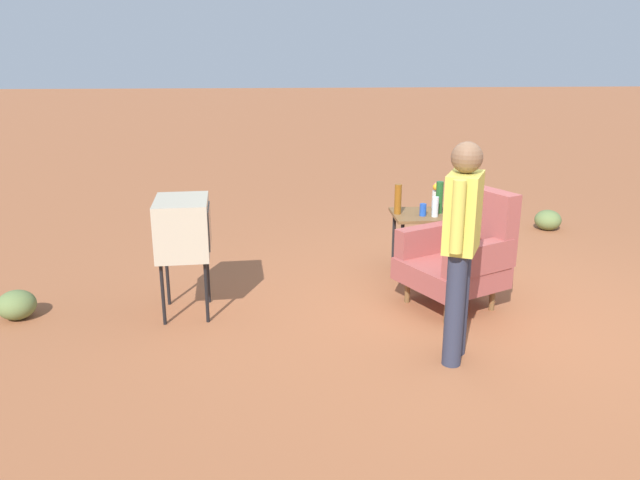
{
  "coord_description": "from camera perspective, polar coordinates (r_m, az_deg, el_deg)",
  "views": [
    {
      "loc": [
        5.02,
        -1.64,
        2.28
      ],
      "look_at": [
        -0.25,
        -1.3,
        0.65
      ],
      "focal_mm": 35.82,
      "sensor_mm": 36.0,
      "label": 1
    }
  ],
  "objects": [
    {
      "name": "flower_vase",
      "position": [
        6.67,
        10.36,
        4.06
      ],
      "size": [
        0.14,
        0.1,
        0.27
      ],
      "color": "silver",
      "rests_on": "side_table"
    },
    {
      "name": "bottle_tall_amber",
      "position": [
        6.39,
        6.98,
        3.65
      ],
      "size": [
        0.07,
        0.07,
        0.3
      ],
      "primitive_type": "cylinder",
      "color": "brown",
      "rests_on": "side_table"
    },
    {
      "name": "bottle_short_clear",
      "position": [
        6.35,
        10.25,
        2.94
      ],
      "size": [
        0.06,
        0.06,
        0.2
      ],
      "primitive_type": "cylinder",
      "color": "silver",
      "rests_on": "side_table"
    },
    {
      "name": "shrub_far",
      "position": [
        8.63,
        19.69,
        1.7
      ],
      "size": [
        0.33,
        0.33,
        0.26
      ],
      "primitive_type": "ellipsoid",
      "color": "olive",
      "rests_on": "ground"
    },
    {
      "name": "side_table",
      "position": [
        6.49,
        8.97,
        1.51
      ],
      "size": [
        0.56,
        0.56,
        0.65
      ],
      "color": "black",
      "rests_on": "ground"
    },
    {
      "name": "soda_can_blue",
      "position": [
        6.37,
        9.18,
        2.68
      ],
      "size": [
        0.07,
        0.07,
        0.12
      ],
      "primitive_type": "cylinder",
      "color": "blue",
      "rests_on": "side_table"
    },
    {
      "name": "armchair",
      "position": [
        5.83,
        12.43,
        -1.05
      ],
      "size": [
        1.03,
        1.04,
        1.06
      ],
      "color": "brown",
      "rests_on": "ground"
    },
    {
      "name": "tv_on_stand",
      "position": [
        5.54,
        -12.14,
        1.07
      ],
      "size": [
        0.63,
        0.49,
        1.03
      ],
      "color": "black",
      "rests_on": "ground"
    },
    {
      "name": "bottle_wine_green",
      "position": [
        6.48,
        10.61,
        3.76
      ],
      "size": [
        0.07,
        0.07,
        0.32
      ],
      "primitive_type": "cylinder",
      "color": "#1E5623",
      "rests_on": "side_table"
    },
    {
      "name": "shrub_near",
      "position": [
        6.11,
        -25.48,
        -5.25
      ],
      "size": [
        0.33,
        0.33,
        0.25
      ],
      "primitive_type": "ellipsoid",
      "color": "olive",
      "rests_on": "ground"
    },
    {
      "name": "person_standing",
      "position": [
        4.67,
        12.51,
        0.03
      ],
      "size": [
        0.53,
        0.35,
        1.64
      ],
      "color": "#2D3347",
      "rests_on": "ground"
    },
    {
      "name": "ground_plane",
      "position": [
        5.75,
        13.33,
        -6.7
      ],
      "size": [
        60.0,
        60.0,
        0.0
      ],
      "primitive_type": "plane",
      "color": "#A05B38"
    }
  ]
}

